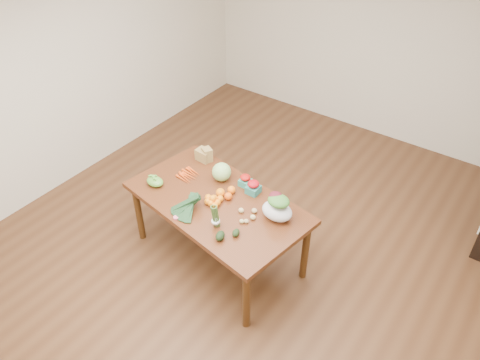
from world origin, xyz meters
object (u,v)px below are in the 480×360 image
Objects in this scene: salad_bag at (277,208)px; cabbage at (222,172)px; kale_bunch at (184,207)px; asparagus_bundle at (215,216)px; dining_table at (218,229)px; paper_bag at (204,154)px; mandarin_cluster at (213,200)px.

cabbage is at bearing 168.06° from salad_bag.
asparagus_bundle is (0.34, 0.03, 0.05)m from kale_bunch.
cabbage reaches higher than dining_table.
kale_bunch is at bearing -62.85° from paper_bag.
cabbage is (0.36, -0.16, 0.02)m from paper_bag.
mandarin_cluster is 0.45× the size of kale_bunch.
paper_bag is at bearing 126.44° from kale_bunch.
dining_table is 0.82m from paper_bag.
mandarin_cluster is at bearing -162.59° from salad_bag.
kale_bunch is at bearing -103.31° from dining_table.
cabbage is 0.65× the size of salad_bag.
cabbage is at bearing 102.15° from kale_bunch.
asparagus_bundle is (0.73, -0.73, 0.05)m from paper_bag.
mandarin_cluster is 0.32m from asparagus_bundle.
asparagus_bundle reaches higher than dining_table.
mandarin_cluster is 0.72× the size of asparagus_bundle.
salad_bag is (0.38, 0.41, -0.01)m from asparagus_bundle.
asparagus_bundle is (0.37, -0.57, 0.03)m from cabbage.
asparagus_bundle reaches higher than cabbage.
kale_bunch is at bearing -148.32° from salad_bag.
cabbage is (-0.16, 0.29, 0.47)m from dining_table.
paper_bag is 0.40m from cabbage.
salad_bag reaches higher than kale_bunch.
dining_table is 0.77m from salad_bag.
salad_bag reaches higher than cabbage.
kale_bunch is (0.03, -0.60, -0.01)m from cabbage.
asparagus_bundle is 0.86× the size of salad_bag.
salad_bag is at bearing 40.96° from kale_bunch.
mandarin_cluster is at bearing -43.97° from paper_bag.
salad_bag is at bearing 56.83° from asparagus_bundle.
kale_bunch reaches higher than paper_bag.
kale_bunch is at bearing -116.80° from mandarin_cluster.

